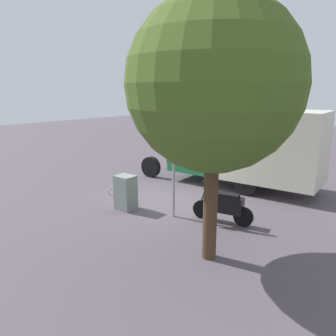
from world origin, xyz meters
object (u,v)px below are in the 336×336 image
Objects in this scene: motorcycle at (224,205)px; stop_sign at (173,152)px; bike_rack_hoop at (117,196)px; street_tree at (214,84)px; box_truck_near at (245,145)px; utility_cabinet at (126,192)px.

motorcycle is 2.11m from stop_sign.
bike_rack_hoop is (2.78, -0.20, -1.99)m from stop_sign.
street_tree is at bearing 101.03° from motorcycle.
box_truck_near is at bearing -125.72° from bike_rack_hoop.
box_truck_near is 5.13m from utility_cabinet.
box_truck_near reaches higher than bike_rack_hoop.
box_truck_near reaches higher than utility_cabinet.
utility_cabinet is 1.48m from bike_rack_hoop.
street_tree reaches higher than motorcycle.
motorcycle is at bearing -157.64° from stop_sign.
street_tree reaches higher than utility_cabinet.
motorcycle is at bearing -160.78° from utility_cabinet.
street_tree is at bearing 165.88° from utility_cabinet.
motorcycle is 0.32× the size of street_tree.
stop_sign is 3.43m from bike_rack_hoop.
stop_sign is 2.70× the size of utility_cabinet.
box_truck_near is 2.46× the size of stop_sign.
utility_cabinet is (1.71, 4.71, -1.10)m from box_truck_near.
stop_sign is (1.39, 0.57, 1.47)m from motorcycle.
box_truck_near reaches higher than stop_sign.
box_truck_near is at bearing -109.94° from utility_cabinet.
utility_cabinet is at bearing 150.99° from bike_rack_hoop.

